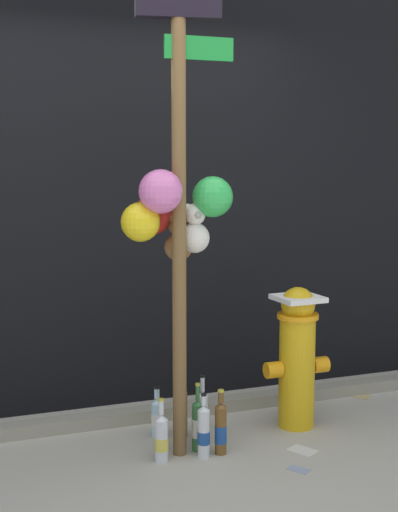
{
  "coord_description": "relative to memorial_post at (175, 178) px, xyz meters",
  "views": [
    {
      "loc": [
        -1.07,
        -3.06,
        1.61
      ],
      "look_at": [
        0.27,
        0.52,
        1.1
      ],
      "focal_mm": 50.39,
      "sensor_mm": 36.0,
      "label": 1
    }
  ],
  "objects": [
    {
      "name": "bottle_5",
      "position": [
        0.12,
        -0.12,
        -1.37
      ],
      "size": [
        0.07,
        0.07,
        0.36
      ],
      "color": "silver",
      "rests_on": "ground_plane"
    },
    {
      "name": "curb_strip",
      "position": [
        -0.15,
        0.52,
        -1.48
      ],
      "size": [
        8.0,
        0.12,
        0.08
      ],
      "primitive_type": "cube",
      "color": "gray",
      "rests_on": "ground_plane"
    },
    {
      "name": "litter_1",
      "position": [
        0.52,
        -0.45,
        -1.51
      ],
      "size": [
        0.12,
        0.13,
        0.01
      ],
      "primitive_type": "cube",
      "rotation": [
        0.0,
        0.0,
        2.16
      ],
      "color": "#8C99B2",
      "rests_on": "ground_plane"
    },
    {
      "name": "bottle_3",
      "position": [
        0.04,
        0.06,
        -1.36
      ],
      "size": [
        0.06,
        0.06,
        0.37
      ],
      "color": "#B2DBEA",
      "rests_on": "ground_plane"
    },
    {
      "name": "bottle_2",
      "position": [
        0.1,
        0.19,
        -1.36
      ],
      "size": [
        0.08,
        0.08,
        0.37
      ],
      "color": "brown",
      "rests_on": "ground_plane"
    },
    {
      "name": "bottle_6",
      "position": [
        -0.03,
        0.25,
        -1.4
      ],
      "size": [
        0.07,
        0.07,
        0.3
      ],
      "color": "#B2DBEA",
      "rests_on": "ground_plane"
    },
    {
      "name": "bottle_4",
      "position": [
        0.12,
        -0.03,
        -1.37
      ],
      "size": [
        0.07,
        0.07,
        0.39
      ],
      "color": "#337038",
      "rests_on": "ground_plane"
    },
    {
      "name": "bottle_7",
      "position": [
        -0.11,
        -0.09,
        -1.39
      ],
      "size": [
        0.07,
        0.07,
        0.35
      ],
      "color": "silver",
      "rests_on": "ground_plane"
    },
    {
      "name": "ground_plane",
      "position": [
        -0.15,
        -0.56,
        -1.52
      ],
      "size": [
        14.0,
        14.0,
        0.0
      ],
      "primitive_type": "plane",
      "color": "#ADA899"
    },
    {
      "name": "litter_0",
      "position": [
        0.67,
        -0.24,
        -1.51
      ],
      "size": [
        0.17,
        0.18,
        0.01
      ],
      "primitive_type": "cube",
      "rotation": [
        0.0,
        0.0,
        2.06
      ],
      "color": "silver",
      "rests_on": "ground_plane"
    },
    {
      "name": "bottle_1",
      "position": [
        0.19,
        0.08,
        -1.37
      ],
      "size": [
        0.07,
        0.07,
        0.39
      ],
      "color": "silver",
      "rests_on": "ground_plane"
    },
    {
      "name": "fire_hydrant",
      "position": [
        0.81,
        0.11,
        -1.07
      ],
      "size": [
        0.41,
        0.27,
        0.86
      ],
      "color": "gold",
      "rests_on": "ground_plane"
    },
    {
      "name": "bottle_0",
      "position": [
        0.22,
        -0.12,
        -1.37
      ],
      "size": [
        0.07,
        0.07,
        0.37
      ],
      "color": "brown",
      "rests_on": "ground_plane"
    },
    {
      "name": "memorial_post",
      "position": [
        0.0,
        0.0,
        0.0
      ],
      "size": [
        0.62,
        0.44,
        2.69
      ],
      "color": "brown",
      "rests_on": "ground_plane"
    },
    {
      "name": "litter_2",
      "position": [
        1.49,
        0.43,
        -1.51
      ],
      "size": [
        0.14,
        0.14,
        0.01
      ],
      "primitive_type": "cube",
      "rotation": [
        0.0,
        0.0,
        2.19
      ],
      "color": "tan",
      "rests_on": "ground_plane"
    },
    {
      "name": "building_wall",
      "position": [
        -0.15,
        0.97,
        0.37
      ],
      "size": [
        10.0,
        0.2,
        3.76
      ],
      "color": "black",
      "rests_on": "ground_plane"
    }
  ]
}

